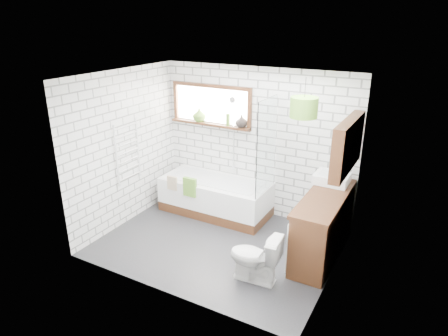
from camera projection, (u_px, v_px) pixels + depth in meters
The scene contains 22 objects.
floor at pixel (218, 244), 6.06m from camera, with size 3.40×2.60×0.01m, color #262629.
ceiling at pixel (217, 76), 5.16m from camera, with size 3.40×2.60×0.01m, color white.
wall_back at pixel (256, 143), 6.67m from camera, with size 3.40×0.01×2.50m, color white.
wall_front at pixel (161, 202), 4.54m from camera, with size 3.40×0.01×2.50m, color white.
wall_left at pixel (125, 149), 6.38m from camera, with size 0.01×2.60×2.50m, color white.
wall_right at pixel (339, 191), 4.84m from camera, with size 0.01×2.60×2.50m, color white.
window at pixel (211, 105), 6.83m from camera, with size 1.52×0.16×0.68m, color #391E0F.
towel_radiator at pixel (128, 152), 6.37m from camera, with size 0.06×0.52×1.00m, color white.
mirror_cabinet at pixel (347, 145), 5.22m from camera, with size 0.16×1.20×0.70m, color #391E0F.
shower_riser at pixel (234, 134), 6.78m from camera, with size 0.02×0.02×1.30m, color silver.
bathtub at pixel (216, 196), 6.92m from camera, with size 1.87×0.83×0.61m, color white.
shower_screen at pixel (266, 147), 6.13m from camera, with size 0.02×0.72×1.50m, color white.
towel_green at pixel (190, 187), 6.60m from camera, with size 0.24×0.06×0.32m, color #548929.
towel_beige at pixel (172, 183), 6.76m from camera, with size 0.19×0.05×0.24m, color tan.
vanity at pixel (323, 226), 5.63m from camera, with size 0.52×1.61×0.92m, color #391E0F.
basin at pixel (332, 178), 5.88m from camera, with size 0.49×0.43×0.14m, color white.
tap at pixel (343, 177), 5.79m from camera, with size 0.03×0.03×0.15m, color silver.
toilet at pixel (255, 257), 5.12m from camera, with size 0.67×0.38×0.68m, color white.
vase_olive at pixel (199, 116), 6.97m from camera, with size 0.23×0.23×0.24m, color #5B8F2C.
vase_dark at pixel (242, 122), 6.60m from camera, with size 0.20×0.20×0.21m, color black.
bottle at pixel (228, 121), 6.72m from camera, with size 0.06×0.06×0.20m, color #5B8F2C.
pendant at pixel (304, 107), 5.29m from camera, with size 0.37×0.37×0.27m, color #548929.
Camera 1 is at (2.61, -4.55, 3.24)m, focal length 32.00 mm.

